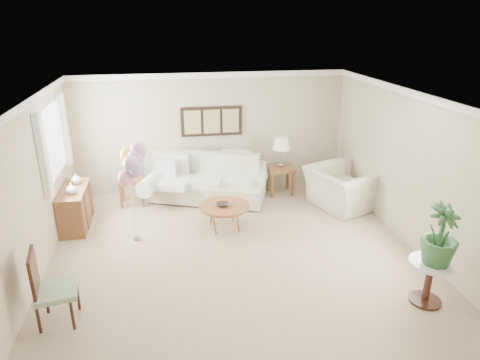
{
  "coord_description": "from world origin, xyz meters",
  "views": [
    {
      "loc": [
        -1.04,
        -6.21,
        3.71
      ],
      "look_at": [
        0.2,
        0.6,
        1.05
      ],
      "focal_mm": 32.0,
      "sensor_mm": 36.0,
      "label": 1
    }
  ],
  "objects_px": {
    "sofa": "(208,182)",
    "armchair": "(340,188)",
    "accent_chair": "(49,287)",
    "coffee_table": "(224,207)",
    "balloon_cluster": "(133,163)"
  },
  "relations": [
    {
      "from": "accent_chair",
      "to": "balloon_cluster",
      "type": "xyz_separation_m",
      "value": [
        1.01,
        2.01,
        0.91
      ]
    },
    {
      "from": "coffee_table",
      "to": "sofa",
      "type": "bearing_deg",
      "value": 96.21
    },
    {
      "from": "coffee_table",
      "to": "balloon_cluster",
      "type": "relative_size",
      "value": 0.51
    },
    {
      "from": "sofa",
      "to": "coffee_table",
      "type": "bearing_deg",
      "value": -83.79
    },
    {
      "from": "coffee_table",
      "to": "accent_chair",
      "type": "distance_m",
      "value": 3.38
    },
    {
      "from": "sofa",
      "to": "accent_chair",
      "type": "relative_size",
      "value": 2.88
    },
    {
      "from": "balloon_cluster",
      "to": "coffee_table",
      "type": "bearing_deg",
      "value": 7.13
    },
    {
      "from": "armchair",
      "to": "balloon_cluster",
      "type": "height_order",
      "value": "balloon_cluster"
    },
    {
      "from": "balloon_cluster",
      "to": "sofa",
      "type": "bearing_deg",
      "value": 49.4
    },
    {
      "from": "sofa",
      "to": "coffee_table",
      "type": "xyz_separation_m",
      "value": [
        0.16,
        -1.43,
        0.04
      ]
    },
    {
      "from": "coffee_table",
      "to": "armchair",
      "type": "xyz_separation_m",
      "value": [
        2.48,
        0.51,
        -0.02
      ]
    },
    {
      "from": "sofa",
      "to": "balloon_cluster",
      "type": "xyz_separation_m",
      "value": [
        -1.39,
        -1.62,
        1.06
      ]
    },
    {
      "from": "sofa",
      "to": "armchair",
      "type": "distance_m",
      "value": 2.79
    },
    {
      "from": "coffee_table",
      "to": "accent_chair",
      "type": "height_order",
      "value": "accent_chair"
    },
    {
      "from": "coffee_table",
      "to": "armchair",
      "type": "distance_m",
      "value": 2.53
    }
  ]
}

